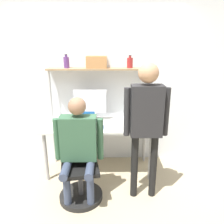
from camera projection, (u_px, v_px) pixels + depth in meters
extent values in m
plane|color=tan|center=(98.00, 182.00, 3.20)|extent=(12.00, 12.00, 0.00)
cube|color=silver|center=(99.00, 82.00, 3.51)|extent=(8.00, 0.06, 2.70)
cube|color=silver|center=(99.00, 125.00, 3.33)|extent=(1.63, 0.70, 0.03)
cylinder|color=#A5A5AA|center=(46.00, 157.00, 3.15)|extent=(0.05, 0.05, 0.74)
cylinder|color=#A5A5AA|center=(150.00, 157.00, 3.17)|extent=(0.05, 0.05, 0.74)
cylinder|color=#A5A5AA|center=(55.00, 140.00, 3.71)|extent=(0.05, 0.05, 0.74)
cylinder|color=#A5A5AA|center=(144.00, 140.00, 3.73)|extent=(0.05, 0.05, 0.74)
cube|color=#997A56|center=(98.00, 69.00, 3.30)|extent=(1.55, 0.22, 0.02)
cylinder|color=#B2B2B7|center=(53.00, 118.00, 3.53)|extent=(0.04, 0.04, 1.59)
cylinder|color=#B2B2B7|center=(146.00, 117.00, 3.54)|extent=(0.04, 0.04, 1.59)
cylinder|color=#B7B7BC|center=(91.00, 120.00, 3.48)|extent=(0.22, 0.22, 0.01)
cylinder|color=#B7B7BC|center=(91.00, 116.00, 3.46)|extent=(0.06, 0.06, 0.11)
cube|color=#B7B7BC|center=(90.00, 102.00, 3.40)|extent=(0.52, 0.01, 0.38)
cube|color=silver|center=(90.00, 102.00, 3.39)|extent=(0.50, 0.02, 0.36)
cube|color=silver|center=(85.00, 127.00, 3.19)|extent=(0.33, 0.23, 0.01)
cube|color=black|center=(85.00, 127.00, 3.17)|extent=(0.28, 0.12, 0.00)
cube|color=silver|center=(85.00, 118.00, 3.23)|extent=(0.33, 0.08, 0.22)
cube|color=#194C8C|center=(85.00, 118.00, 3.23)|extent=(0.29, 0.07, 0.19)
cube|color=#264C8C|center=(101.00, 127.00, 3.18)|extent=(0.07, 0.15, 0.01)
cube|color=black|center=(101.00, 127.00, 3.18)|extent=(0.06, 0.13, 0.00)
cylinder|color=black|center=(81.00, 196.00, 2.87)|extent=(0.56, 0.56, 0.06)
cylinder|color=#4C4C51|center=(81.00, 182.00, 2.81)|extent=(0.06, 0.06, 0.37)
cube|color=black|center=(80.00, 167.00, 2.74)|extent=(0.53, 0.53, 0.05)
cube|color=black|center=(78.00, 142.00, 2.86)|extent=(0.41, 0.11, 0.45)
cylinder|color=#38425B|center=(67.00, 191.00, 2.64)|extent=(0.09, 0.09, 0.48)
cylinder|color=#38425B|center=(90.00, 190.00, 2.65)|extent=(0.09, 0.09, 0.48)
cylinder|color=#38425B|center=(66.00, 169.00, 2.59)|extent=(0.10, 0.38, 0.10)
cylinder|color=#38425B|center=(90.00, 169.00, 2.59)|extent=(0.10, 0.38, 0.10)
cube|color=#33593F|center=(79.00, 138.00, 2.65)|extent=(0.44, 0.20, 0.55)
cylinder|color=#33593F|center=(57.00, 139.00, 2.66)|extent=(0.08, 0.08, 0.53)
cylinder|color=#33593F|center=(100.00, 139.00, 2.66)|extent=(0.08, 0.08, 0.53)
sphere|color=#8C664C|center=(77.00, 106.00, 2.53)|extent=(0.21, 0.21, 0.21)
cylinder|color=black|center=(134.00, 166.00, 2.81)|extent=(0.09, 0.09, 0.87)
cylinder|color=black|center=(153.00, 166.00, 2.81)|extent=(0.09, 0.09, 0.87)
cube|color=#262628|center=(147.00, 111.00, 2.58)|extent=(0.38, 0.20, 0.62)
cylinder|color=#262628|center=(127.00, 112.00, 2.58)|extent=(0.08, 0.08, 0.59)
cylinder|color=#262628|center=(166.00, 112.00, 2.59)|extent=(0.08, 0.08, 0.59)
sphere|color=tan|center=(148.00, 73.00, 2.45)|extent=(0.24, 0.24, 0.24)
cylinder|color=#593372|center=(66.00, 63.00, 3.26)|extent=(0.08, 0.08, 0.16)
cylinder|color=#593372|center=(66.00, 56.00, 3.24)|extent=(0.04, 0.04, 0.03)
cylinder|color=black|center=(66.00, 55.00, 3.23)|extent=(0.04, 0.04, 0.01)
cylinder|color=maroon|center=(130.00, 63.00, 3.28)|extent=(0.09, 0.09, 0.15)
cylinder|color=maroon|center=(130.00, 57.00, 3.25)|extent=(0.04, 0.04, 0.03)
cylinder|color=black|center=(130.00, 56.00, 3.24)|extent=(0.04, 0.04, 0.01)
cube|color=#B27A47|center=(97.00, 62.00, 3.27)|extent=(0.31, 0.20, 0.18)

